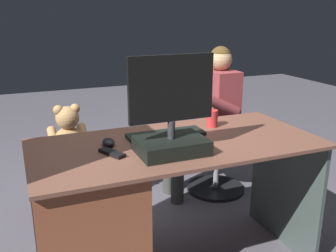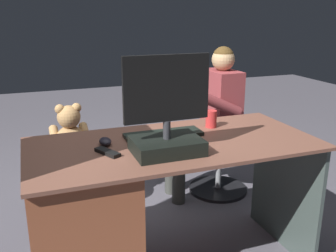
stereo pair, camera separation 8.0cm
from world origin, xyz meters
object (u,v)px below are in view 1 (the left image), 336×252
at_px(tv_remote, 112,153).
at_px(visitor_chair, 217,160).
at_px(monitor, 171,124).
at_px(office_chair_teddy, 72,181).
at_px(person, 208,112).
at_px(keyboard, 166,134).
at_px(desk, 103,219).
at_px(computer_mouse, 108,142).
at_px(cup, 212,118).
at_px(teddy_bear, 68,134).

bearing_deg(tv_remote, visitor_chair, -167.70).
bearing_deg(monitor, office_chair_teddy, -69.22).
bearing_deg(tv_remote, monitor, 137.42).
bearing_deg(office_chair_teddy, person, 178.43).
height_order(keyboard, person, person).
height_order(desk, person, person).
height_order(computer_mouse, cup, cup).
xyz_separation_m(monitor, person, (-0.69, -0.91, -0.23)).
bearing_deg(monitor, teddy_bear, -69.49).
relative_size(cup, tv_remote, 0.66).
relative_size(tv_remote, teddy_bear, 0.41).
bearing_deg(teddy_bear, office_chair_teddy, 90.00).
relative_size(monitor, cup, 4.71).
bearing_deg(desk, monitor, 157.86).
bearing_deg(office_chair_teddy, keyboard, 121.29).
relative_size(computer_mouse, visitor_chair, 0.21).
xyz_separation_m(desk, computer_mouse, (-0.07, -0.08, 0.38)).
xyz_separation_m(computer_mouse, person, (-0.94, -0.70, -0.11)).
bearing_deg(cup, desk, 13.77).
bearing_deg(person, keyboard, 47.28).
xyz_separation_m(keyboard, tv_remote, (0.34, 0.16, -0.00)).
distance_m(desk, visitor_chair, 1.35).
bearing_deg(person, tv_remote, 40.89).
bearing_deg(keyboard, desk, 15.70).
relative_size(office_chair_teddy, visitor_chair, 0.95).
distance_m(keyboard, teddy_bear, 0.85).
distance_m(monitor, person, 1.16).
xyz_separation_m(cup, person, (-0.30, -0.61, -0.14)).
height_order(keyboard, tv_remote, keyboard).
height_order(desk, cup, cup).
distance_m(computer_mouse, office_chair_teddy, 0.89).
bearing_deg(desk, keyboard, -164.30).
relative_size(cup, person, 0.09).
distance_m(office_chair_teddy, visitor_chair, 1.13).
xyz_separation_m(computer_mouse, cup, (-0.64, -0.09, 0.03)).
distance_m(desk, tv_remote, 0.37).
height_order(desk, office_chair_teddy, desk).
bearing_deg(person, visitor_chair, 178.43).
bearing_deg(person, cup, 63.41).
bearing_deg(desk, computer_mouse, -128.42).
xyz_separation_m(computer_mouse, teddy_bear, (0.10, -0.74, -0.17)).
distance_m(computer_mouse, person, 1.18).
xyz_separation_m(teddy_bear, visitor_chair, (-1.13, 0.04, -0.35)).
relative_size(desk, monitor, 3.20).
bearing_deg(teddy_bear, desk, 92.60).
relative_size(keyboard, teddy_bear, 1.14).
bearing_deg(keyboard, visitor_chair, -136.57).
xyz_separation_m(computer_mouse, visitor_chair, (-1.03, -0.70, -0.52)).
bearing_deg(keyboard, computer_mouse, 4.68).
relative_size(computer_mouse, office_chair_teddy, 0.22).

